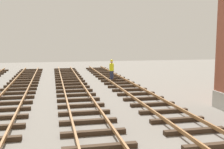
% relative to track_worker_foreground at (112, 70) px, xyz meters
% --- Properties ---
extents(track_worker_foreground, '(0.40, 0.40, 1.87)m').
position_rel_track_worker_foreground_xyz_m(track_worker_foreground, '(0.00, 0.00, 0.00)').
color(track_worker_foreground, '#262D4C').
rests_on(track_worker_foreground, ground).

